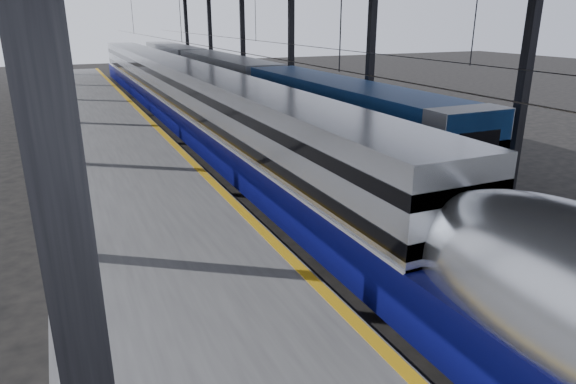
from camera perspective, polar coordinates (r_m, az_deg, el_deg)
ground at (r=12.40m, az=8.40°, el=-15.65°), size 160.00×160.00×0.00m
platform at (r=29.30m, az=-19.34°, el=5.01°), size 6.00×80.00×1.00m
yellow_strip at (r=29.54m, az=-14.03°, el=6.63°), size 0.30×80.00×0.01m
rails at (r=31.05m, az=-4.41°, el=5.96°), size 6.52×80.00×0.16m
tgv_train at (r=33.70m, az=-10.88°, el=9.94°), size 2.91×65.20×4.17m
second_train at (r=42.25m, az=-6.70°, el=12.04°), size 2.95×56.05×4.06m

